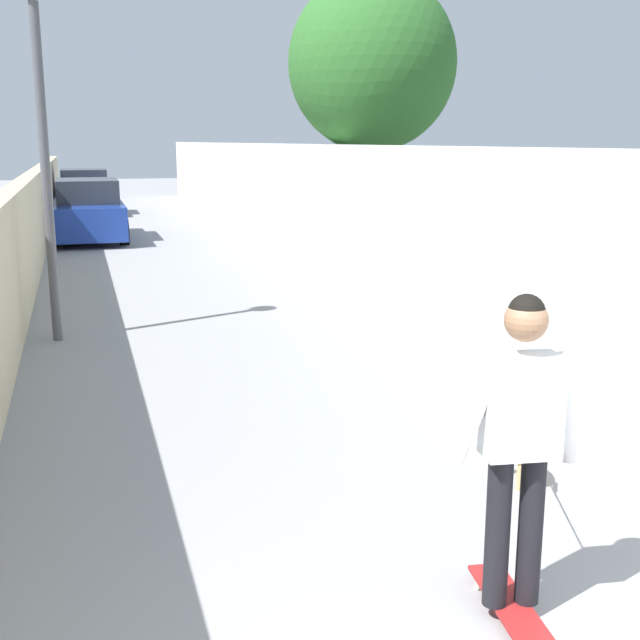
{
  "coord_description": "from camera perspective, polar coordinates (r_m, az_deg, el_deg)",
  "views": [
    {
      "loc": [
        -1.82,
        1.85,
        2.5
      ],
      "look_at": [
        4.59,
        -0.07,
        1.0
      ],
      "focal_mm": 45.05,
      "sensor_mm": 36.0,
      "label": 1
    }
  ],
  "objects": [
    {
      "name": "ground_plane",
      "position": [
        16.12,
        -9.91,
        3.53
      ],
      "size": [
        80.0,
        80.0,
        0.0
      ],
      "primitive_type": "plane",
      "color": "gray"
    },
    {
      "name": "wall_left",
      "position": [
        13.94,
        -20.4,
        5.32
      ],
      "size": [
        48.0,
        0.3,
        1.83
      ],
      "primitive_type": "cube",
      "color": "tan",
      "rests_on": "ground"
    },
    {
      "name": "fence_right",
      "position": [
        14.62,
        1.76,
        7.59
      ],
      "size": [
        48.0,
        0.3,
        2.43
      ],
      "primitive_type": "cube",
      "color": "silver",
      "rests_on": "ground"
    },
    {
      "name": "tree_right_near",
      "position": [
        15.86,
        3.72,
        17.69
      ],
      "size": [
        3.17,
        3.17,
        5.55
      ],
      "color": "#473523",
      "rests_on": "ground"
    },
    {
      "name": "lamp_post",
      "position": [
        10.55,
        -19.27,
        14.86
      ],
      "size": [
        0.36,
        0.36,
        4.45
      ],
      "color": "#4C4C51",
      "rests_on": "ground"
    },
    {
      "name": "skateboard",
      "position": [
        4.67,
        13.33,
        -19.08
      ],
      "size": [
        0.82,
        0.32,
        0.08
      ],
      "color": "maroon",
      "rests_on": "ground"
    },
    {
      "name": "person_skateboarder",
      "position": [
        4.24,
        14.02,
        -7.44
      ],
      "size": [
        0.27,
        0.72,
        1.68
      ],
      "color": "black",
      "rests_on": "skateboard"
    },
    {
      "name": "dog",
      "position": [
        6.23,
        13.99,
        -8.68
      ],
      "size": [
        1.87,
        1.1,
        1.06
      ],
      "color": "tan",
      "rests_on": "ground"
    },
    {
      "name": "car_near",
      "position": [
        21.55,
        -16.12,
        7.4
      ],
      "size": [
        4.36,
        1.8,
        1.54
      ],
      "color": "navy",
      "rests_on": "ground"
    },
    {
      "name": "car_far",
      "position": [
        29.21,
        -16.37,
        8.63
      ],
      "size": [
        3.84,
        1.8,
        1.54
      ],
      "color": "navy",
      "rests_on": "ground"
    }
  ]
}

